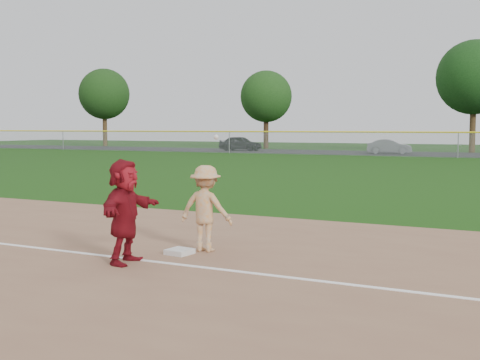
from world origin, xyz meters
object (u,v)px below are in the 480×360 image
at_px(base_runner, 125,211).
at_px(car_left, 240,143).
at_px(car_mid, 389,147).
at_px(first_base, 180,252).

bearing_deg(base_runner, car_left, 16.96).
xyz_separation_m(base_runner, car_left, (-20.77, 46.93, -0.17)).
relative_size(base_runner, car_mid, 0.46).
bearing_deg(car_mid, first_base, 175.11).
bearing_deg(car_mid, base_runner, 174.39).
distance_m(base_runner, car_left, 51.32).
xyz_separation_m(base_runner, car_mid, (-5.43, 46.00, -0.27)).
height_order(base_runner, car_mid, base_runner).
distance_m(first_base, base_runner, 1.42).
height_order(first_base, car_left, car_left).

